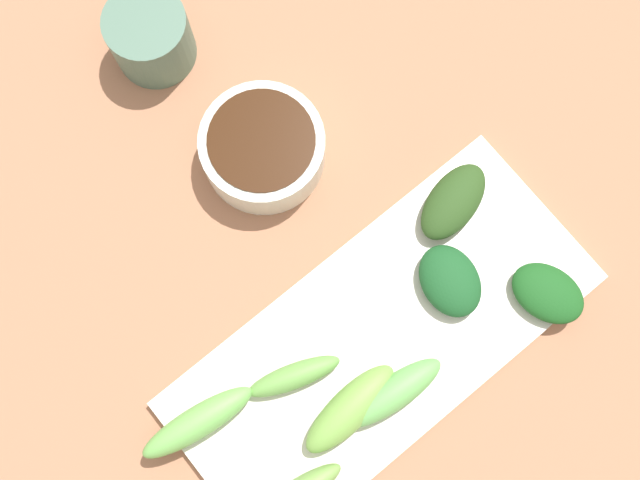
% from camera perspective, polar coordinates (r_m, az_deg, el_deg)
% --- Properties ---
extents(tabletop, '(2.10, 2.10, 0.02)m').
position_cam_1_polar(tabletop, '(0.70, 2.20, -1.59)').
color(tabletop, '#A46E4F').
rests_on(tabletop, ground).
extents(sauce_bowl, '(0.11, 0.11, 0.05)m').
position_cam_1_polar(sauce_bowl, '(0.69, -4.20, 6.37)').
color(sauce_bowl, silver).
rests_on(sauce_bowl, tabletop).
extents(serving_plate, '(0.16, 0.36, 0.01)m').
position_cam_1_polar(serving_plate, '(0.68, 4.29, -6.99)').
color(serving_plate, silver).
rests_on(serving_plate, tabletop).
extents(broccoli_stalk_0, '(0.04, 0.09, 0.03)m').
position_cam_1_polar(broccoli_stalk_0, '(0.65, 2.14, -11.76)').
color(broccoli_stalk_0, '#74AA46').
rests_on(broccoli_stalk_0, serving_plate).
extents(broccoli_stalk_1, '(0.04, 0.08, 0.02)m').
position_cam_1_polar(broccoli_stalk_1, '(0.66, -1.84, -9.56)').
color(broccoli_stalk_1, '#68A349').
rests_on(broccoli_stalk_1, serving_plate).
extents(broccoli_stalk_2, '(0.04, 0.10, 0.03)m').
position_cam_1_polar(broccoli_stalk_2, '(0.66, -8.59, -12.56)').
color(broccoli_stalk_2, '#70BA55').
rests_on(broccoli_stalk_2, serving_plate).
extents(broccoli_leafy_3, '(0.07, 0.06, 0.02)m').
position_cam_1_polar(broccoli_leafy_3, '(0.67, 9.12, -2.85)').
color(broccoli_leafy_3, '#195024').
rests_on(broccoli_leafy_3, serving_plate).
extents(broccoli_leafy_4, '(0.06, 0.08, 0.02)m').
position_cam_1_polar(broccoli_leafy_4, '(0.68, 9.35, 2.67)').
color(broccoli_leafy_4, '#29491C').
rests_on(broccoli_leafy_4, serving_plate).
extents(broccoli_stalk_6, '(0.04, 0.09, 0.03)m').
position_cam_1_polar(broccoli_stalk_6, '(0.66, 5.24, -10.64)').
color(broccoli_stalk_6, '#68B358').
rests_on(broccoli_stalk_6, serving_plate).
extents(broccoli_leafy_7, '(0.07, 0.06, 0.02)m').
position_cam_1_polar(broccoli_leafy_7, '(0.69, 15.72, -3.63)').
color(broccoli_leafy_7, '#1A541D').
rests_on(broccoli_leafy_7, serving_plate).
extents(tea_cup, '(0.07, 0.07, 0.06)m').
position_cam_1_polar(tea_cup, '(0.74, -11.83, 13.77)').
color(tea_cup, '#50735F').
rests_on(tea_cup, tabletop).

